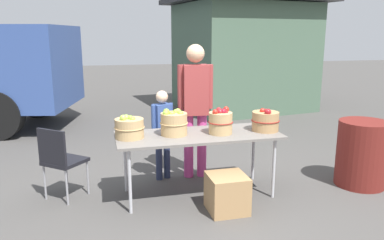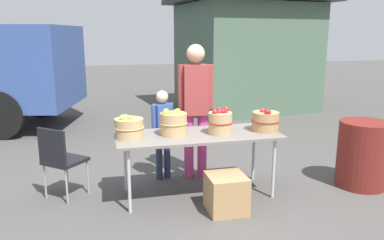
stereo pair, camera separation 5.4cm
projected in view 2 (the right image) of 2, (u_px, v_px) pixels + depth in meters
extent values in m
plane|color=#474442|center=(198.00, 194.00, 4.56)|extent=(40.00, 40.00, 0.00)
cube|color=slate|center=(198.00, 135.00, 4.40)|extent=(1.90, 0.76, 0.03)
cylinder|color=#B2B2B7|center=(129.00, 181.00, 4.01)|extent=(0.04, 0.04, 0.72)
cylinder|color=#B2B2B7|center=(274.00, 169.00, 4.39)|extent=(0.04, 0.04, 0.72)
cylinder|color=#B2B2B7|center=(125.00, 163.00, 4.58)|extent=(0.04, 0.04, 0.72)
cylinder|color=#B2B2B7|center=(254.00, 153.00, 4.96)|extent=(0.04, 0.04, 0.72)
cylinder|color=tan|center=(129.00, 128.00, 4.22)|extent=(0.32, 0.32, 0.22)
torus|color=tan|center=(129.00, 127.00, 4.21)|extent=(0.34, 0.34, 0.01)
sphere|color=#7AA833|center=(132.00, 119.00, 4.17)|extent=(0.07, 0.07, 0.07)
sphere|color=#9EC647|center=(123.00, 118.00, 4.13)|extent=(0.07, 0.07, 0.07)
sphere|color=#7AA833|center=(130.00, 118.00, 4.19)|extent=(0.07, 0.07, 0.07)
sphere|color=#9EC647|center=(126.00, 118.00, 4.20)|extent=(0.07, 0.07, 0.07)
cylinder|color=tan|center=(174.00, 124.00, 4.33)|extent=(0.30, 0.30, 0.25)
torus|color=tan|center=(174.00, 123.00, 4.33)|extent=(0.32, 0.32, 0.01)
sphere|color=#7AA833|center=(165.00, 111.00, 4.36)|extent=(0.06, 0.06, 0.06)
sphere|color=#8CB738|center=(175.00, 112.00, 4.35)|extent=(0.07, 0.07, 0.07)
sphere|color=#9EC647|center=(178.00, 111.00, 4.35)|extent=(0.07, 0.07, 0.07)
sphere|color=#8CB738|center=(180.00, 114.00, 4.28)|extent=(0.07, 0.07, 0.07)
sphere|color=#8CB738|center=(171.00, 114.00, 4.28)|extent=(0.07, 0.07, 0.07)
sphere|color=#8CB738|center=(165.00, 113.00, 4.26)|extent=(0.07, 0.07, 0.07)
sphere|color=#8CB738|center=(166.00, 112.00, 4.35)|extent=(0.07, 0.07, 0.07)
cylinder|color=tan|center=(220.00, 123.00, 4.39)|extent=(0.27, 0.27, 0.25)
torus|color=maroon|center=(220.00, 122.00, 4.38)|extent=(0.29, 0.29, 0.01)
sphere|color=#B22319|center=(223.00, 112.00, 4.36)|extent=(0.07, 0.07, 0.07)
sphere|color=maroon|center=(223.00, 112.00, 4.34)|extent=(0.08, 0.08, 0.08)
sphere|color=#B22319|center=(226.00, 110.00, 4.43)|extent=(0.07, 0.07, 0.07)
sphere|color=maroon|center=(219.00, 110.00, 4.45)|extent=(0.07, 0.07, 0.07)
sphere|color=maroon|center=(220.00, 112.00, 4.35)|extent=(0.08, 0.08, 0.08)
sphere|color=maroon|center=(225.00, 113.00, 4.36)|extent=(0.08, 0.08, 0.08)
sphere|color=#B22319|center=(215.00, 112.00, 4.30)|extent=(0.07, 0.07, 0.07)
cylinder|color=#A87F51|center=(265.00, 121.00, 4.52)|extent=(0.32, 0.32, 0.23)
torus|color=maroon|center=(265.00, 121.00, 4.51)|extent=(0.34, 0.34, 0.01)
sphere|color=#B22319|center=(262.00, 111.00, 4.50)|extent=(0.06, 0.06, 0.06)
sphere|color=maroon|center=(268.00, 112.00, 4.38)|extent=(0.08, 0.08, 0.08)
sphere|color=maroon|center=(266.00, 112.00, 4.51)|extent=(0.07, 0.07, 0.07)
sphere|color=maroon|center=(268.00, 112.00, 4.52)|extent=(0.07, 0.07, 0.07)
sphere|color=#B22319|center=(267.00, 112.00, 4.49)|extent=(0.08, 0.08, 0.08)
sphere|color=maroon|center=(266.00, 112.00, 4.49)|extent=(0.06, 0.06, 0.06)
cylinder|color=#CC3F8C|center=(202.00, 145.00, 5.07)|extent=(0.13, 0.13, 0.86)
cylinder|color=#CC3F8C|center=(189.00, 146.00, 5.04)|extent=(0.13, 0.13, 0.86)
cube|color=maroon|center=(196.00, 90.00, 4.89)|extent=(0.34, 0.26, 0.64)
sphere|color=tan|center=(196.00, 53.00, 4.78)|extent=(0.23, 0.23, 0.23)
cylinder|color=maroon|center=(210.00, 87.00, 4.91)|extent=(0.09, 0.09, 0.57)
cylinder|color=maroon|center=(181.00, 87.00, 4.85)|extent=(0.09, 0.09, 0.57)
cylinder|color=#262D4C|center=(167.00, 157.00, 5.03)|extent=(0.08, 0.08, 0.58)
cylinder|color=#262D4C|center=(159.00, 158.00, 4.97)|extent=(0.08, 0.08, 0.58)
cube|color=#334C8C|center=(163.00, 120.00, 4.89)|extent=(0.26, 0.22, 0.43)
sphere|color=beige|center=(162.00, 97.00, 4.82)|extent=(0.16, 0.16, 0.16)
cylinder|color=#334C8C|center=(171.00, 117.00, 4.95)|extent=(0.06, 0.06, 0.38)
cylinder|color=#334C8C|center=(154.00, 120.00, 4.81)|extent=(0.06, 0.06, 0.38)
cube|color=#334C8C|center=(27.00, 66.00, 7.65)|extent=(2.22, 2.45, 1.60)
cube|color=black|center=(68.00, 50.00, 7.59)|extent=(0.43, 1.73, 0.80)
cylinder|color=black|center=(40.00, 97.00, 8.76)|extent=(0.94, 0.47, 0.90)
cylinder|color=black|center=(1.00, 115.00, 6.90)|extent=(0.94, 0.47, 0.90)
cube|color=#47604C|center=(246.00, 58.00, 9.56)|extent=(3.34, 2.85, 2.60)
cube|color=#262628|center=(248.00, 1.00, 9.26)|extent=(3.92, 3.42, 0.12)
cube|color=white|center=(258.00, 52.00, 8.34)|extent=(1.39, 0.26, 0.90)
cube|color=black|center=(65.00, 161.00, 4.41)|extent=(0.56, 0.56, 0.04)
cube|color=black|center=(52.00, 147.00, 4.21)|extent=(0.32, 0.28, 0.40)
cylinder|color=gray|center=(88.00, 177.00, 4.54)|extent=(0.02, 0.02, 0.42)
cylinder|color=gray|center=(67.00, 172.00, 4.69)|extent=(0.02, 0.02, 0.42)
cylinder|color=gray|center=(67.00, 187.00, 4.24)|extent=(0.02, 0.02, 0.42)
cylinder|color=gray|center=(45.00, 182.00, 4.39)|extent=(0.02, 0.02, 0.42)
cylinder|color=maroon|center=(363.00, 154.00, 4.74)|extent=(0.61, 0.61, 0.83)
cube|color=#A87F51|center=(226.00, 193.00, 4.09)|extent=(0.41, 0.41, 0.41)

